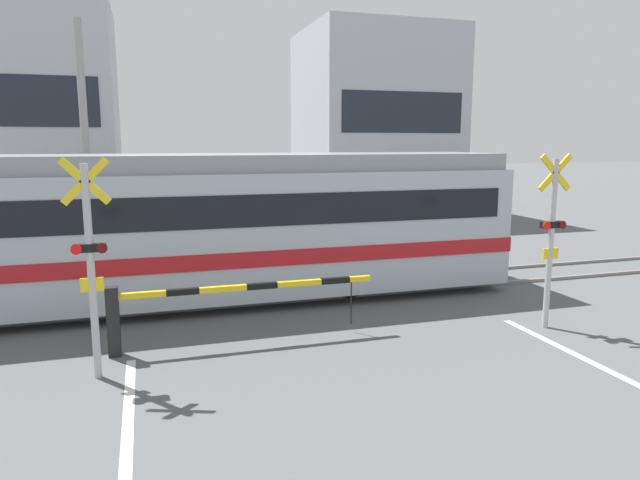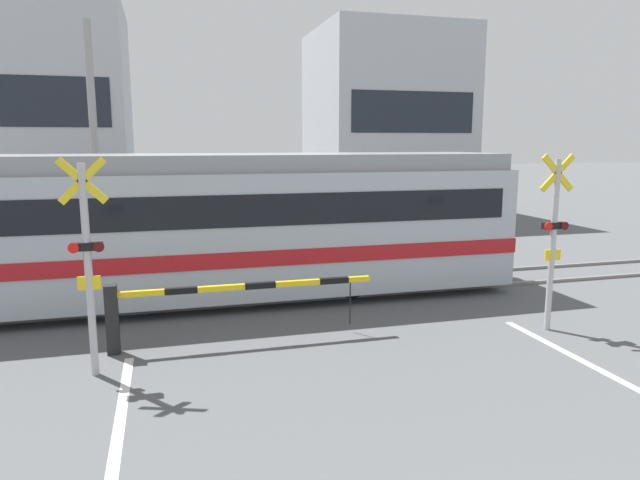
% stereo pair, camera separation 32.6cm
% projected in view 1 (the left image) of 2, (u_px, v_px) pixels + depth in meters
% --- Properties ---
extents(rail_track_near, '(50.00, 0.10, 0.08)m').
position_uv_depth(rail_track_near, '(301.00, 300.00, 12.43)').
color(rail_track_near, gray).
rests_on(rail_track_near, ground_plane).
extents(rail_track_far, '(50.00, 0.10, 0.08)m').
position_uv_depth(rail_track_far, '(285.00, 284.00, 13.79)').
color(rail_track_far, gray).
rests_on(rail_track_far, ground_plane).
extents(commuter_train, '(19.19, 2.81, 3.18)m').
position_uv_depth(commuter_train, '(60.00, 229.00, 11.43)').
color(commuter_train, '#ADB7C1').
rests_on(commuter_train, ground_plane).
extents(crossing_barrier_near, '(4.54, 0.20, 1.16)m').
position_uv_depth(crossing_barrier_near, '(191.00, 302.00, 9.51)').
color(crossing_barrier_near, black).
rests_on(crossing_barrier_near, ground_plane).
extents(crossing_barrier_far, '(4.54, 0.20, 1.16)m').
position_uv_depth(crossing_barrier_far, '(353.00, 236.00, 16.28)').
color(crossing_barrier_far, black).
rests_on(crossing_barrier_far, ground_plane).
extents(crossing_signal_left, '(0.68, 0.15, 3.23)m').
position_uv_depth(crossing_signal_left, '(90.00, 259.00, 8.13)').
color(crossing_signal_left, '#B2B2B7').
rests_on(crossing_signal_left, ground_plane).
extents(crossing_signal_right, '(0.68, 0.15, 3.23)m').
position_uv_depth(crossing_signal_right, '(551.00, 234.00, 10.41)').
color(crossing_signal_right, '#B2B2B7').
rests_on(crossing_signal_right, ground_plane).
extents(pedestrian, '(0.38, 0.22, 1.67)m').
position_uv_depth(pedestrian, '(201.00, 227.00, 16.75)').
color(pedestrian, '#23232D').
rests_on(pedestrian, ground_plane).
extents(building_left_of_street, '(5.52, 6.26, 8.79)m').
position_uv_depth(building_left_of_street, '(43.00, 117.00, 22.59)').
color(building_left_of_street, '#B2B7BC').
rests_on(building_left_of_street, ground_plane).
extents(building_right_of_street, '(6.48, 6.26, 8.48)m').
position_uv_depth(building_right_of_street, '(374.00, 125.00, 26.72)').
color(building_right_of_street, '#B2B7BC').
rests_on(building_right_of_street, ground_plane).
extents(utility_pole_streetside, '(0.22, 0.22, 6.80)m').
position_uv_depth(utility_pole_streetside, '(85.00, 143.00, 16.12)').
color(utility_pole_streetside, gray).
rests_on(utility_pole_streetside, ground_plane).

